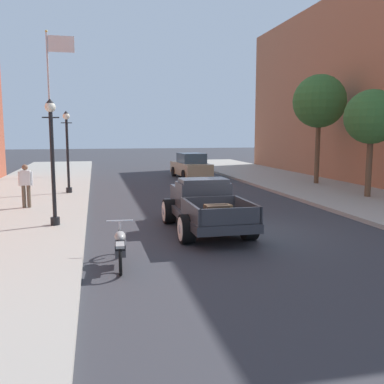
# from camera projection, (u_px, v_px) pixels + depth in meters

# --- Properties ---
(ground_plane) EXTENTS (140.00, 140.00, 0.00)m
(ground_plane) POSITION_uv_depth(u_px,v_px,m) (237.00, 231.00, 13.10)
(ground_plane) COLOR #333338
(hotrod_truck_gunmetal) EXTENTS (2.23, 4.96, 1.58)m
(hotrod_truck_gunmetal) POSITION_uv_depth(u_px,v_px,m) (204.00, 205.00, 13.34)
(hotrod_truck_gunmetal) COLOR #333338
(hotrod_truck_gunmetal) RESTS_ON ground
(motorcycle_parked) EXTENTS (0.62, 2.12, 0.93)m
(motorcycle_parked) POSITION_uv_depth(u_px,v_px,m) (120.00, 246.00, 9.72)
(motorcycle_parked) COLOR black
(motorcycle_parked) RESTS_ON ground
(car_background_tan) EXTENTS (2.12, 4.42, 1.65)m
(car_background_tan) POSITION_uv_depth(u_px,v_px,m) (191.00, 166.00, 28.48)
(car_background_tan) COLOR tan
(car_background_tan) RESTS_ON ground
(pedestrian_sidewalk_left) EXTENTS (0.53, 0.22, 1.65)m
(pedestrian_sidewalk_left) POSITION_uv_depth(u_px,v_px,m) (26.00, 183.00, 16.28)
(pedestrian_sidewalk_left) COLOR brown
(pedestrian_sidewalk_left) RESTS_ON sidewalk_left
(street_lamp_near) EXTENTS (0.50, 0.32, 3.85)m
(street_lamp_near) POSITION_uv_depth(u_px,v_px,m) (52.00, 153.00, 13.02)
(street_lamp_near) COLOR black
(street_lamp_near) RESTS_ON sidewalk_left
(street_lamp_far) EXTENTS (0.50, 0.32, 3.85)m
(street_lamp_far) POSITION_uv_depth(u_px,v_px,m) (67.00, 146.00, 20.19)
(street_lamp_far) COLOR black
(street_lamp_far) RESTS_ON sidewalk_left
(flagpole) EXTENTS (1.74, 0.16, 9.16)m
(flagpole) POSITION_uv_depth(u_px,v_px,m) (53.00, 88.00, 27.14)
(flagpole) COLOR #B2B2B7
(flagpole) RESTS_ON sidewalk_left
(street_tree_nearest) EXTENTS (2.38, 2.38, 4.72)m
(street_tree_nearest) POSITION_uv_depth(u_px,v_px,m) (372.00, 117.00, 18.79)
(street_tree_nearest) COLOR brown
(street_tree_nearest) RESTS_ON sidewalk_right
(street_tree_second) EXTENTS (2.91, 2.91, 6.01)m
(street_tree_second) POSITION_uv_depth(u_px,v_px,m) (319.00, 102.00, 23.69)
(street_tree_second) COLOR brown
(street_tree_second) RESTS_ON sidewalk_right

